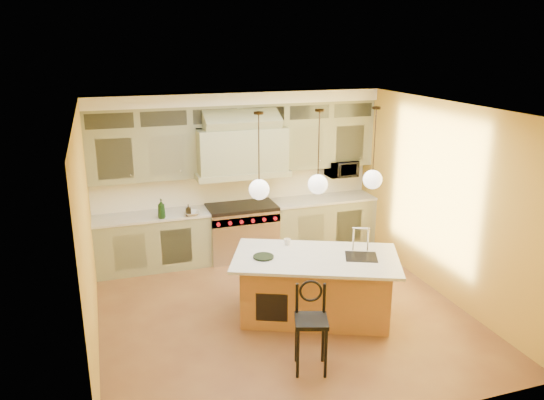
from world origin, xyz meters
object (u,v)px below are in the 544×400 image
object	(u,v)px
counter_stool	(311,322)
microwave	(342,168)
range	(242,231)
kitchen_island	(316,285)

from	to	relation	value
counter_stool	microwave	world-z (taller)	microwave
range	counter_stool	distance (m)	3.52
counter_stool	microwave	size ratio (longest dim) A/B	1.98
kitchen_island	microwave	distance (m)	3.10
range	kitchen_island	distance (m)	2.43
microwave	kitchen_island	bearing A→B (deg)	-121.69
range	kitchen_island	size ratio (longest dim) A/B	0.48
counter_stool	range	bearing A→B (deg)	105.93
counter_stool	microwave	bearing A→B (deg)	78.16
range	kitchen_island	bearing A→B (deg)	-80.44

